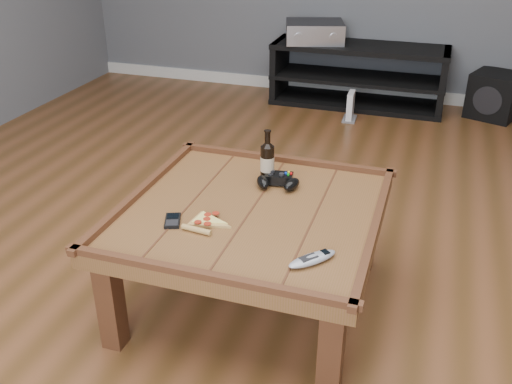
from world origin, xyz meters
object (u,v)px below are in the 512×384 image
(media_console, at_px, (358,76))
(remote_control, at_px, (312,259))
(game_console, at_px, (350,107))
(pizza_slice, at_px, (205,222))
(subwoofer, at_px, (495,95))
(beer_bottle, at_px, (267,161))
(game_controller, at_px, (278,181))
(av_receiver, at_px, (315,32))
(smartphone, at_px, (173,221))
(coffee_table, at_px, (252,222))

(media_console, relative_size, remote_control, 7.75)
(remote_control, bearing_deg, game_console, 138.03)
(pizza_slice, xyz_separation_m, subwoofer, (1.20, 2.96, -0.28))
(game_console, bearing_deg, beer_bottle, -93.52)
(game_controller, xyz_separation_m, game_console, (-0.03, 2.14, -0.37))
(beer_bottle, relative_size, subwoofer, 0.52)
(remote_control, relative_size, av_receiver, 0.33)
(subwoofer, bearing_deg, remote_control, -82.84)
(smartphone, distance_m, av_receiver, 2.94)
(game_console, bearing_deg, smartphone, -98.61)
(media_console, bearing_deg, smartphone, -94.96)
(coffee_table, xyz_separation_m, game_controller, (0.04, 0.23, 0.09))
(coffee_table, height_order, game_controller, game_controller)
(media_console, xyz_separation_m, pizza_slice, (-0.13, -2.91, 0.21))
(pizza_slice, relative_size, remote_control, 1.25)
(game_controller, bearing_deg, beer_bottle, 136.67)
(av_receiver, xyz_separation_m, subwoofer, (1.45, 0.05, -0.41))
(av_receiver, bearing_deg, remote_control, -93.37)
(pizza_slice, bearing_deg, av_receiver, 101.13)
(beer_bottle, distance_m, remote_control, 0.65)
(smartphone, bearing_deg, subwoofer, 44.97)
(beer_bottle, bearing_deg, pizza_slice, -104.47)
(game_controller, relative_size, av_receiver, 0.38)
(av_receiver, bearing_deg, smartphone, -103.81)
(game_controller, height_order, remote_control, game_controller)
(subwoofer, height_order, game_console, subwoofer)
(remote_control, bearing_deg, subwoofer, 117.78)
(av_receiver, bearing_deg, pizza_slice, -101.35)
(beer_bottle, xyz_separation_m, game_console, (0.03, 2.10, -0.44))
(pizza_slice, relative_size, smartphone, 1.91)
(smartphone, bearing_deg, remote_control, -30.76)
(coffee_table, bearing_deg, remote_control, -42.49)
(media_console, xyz_separation_m, beer_bottle, (-0.02, -2.48, 0.30))
(smartphone, bearing_deg, media_console, 63.97)
(smartphone, distance_m, subwoofer, 3.28)
(game_controller, relative_size, subwoofer, 0.46)
(remote_control, height_order, game_console, remote_control)
(coffee_table, xyz_separation_m, media_console, (0.00, 2.75, -0.15))
(remote_control, relative_size, subwoofer, 0.40)
(media_console, bearing_deg, coffee_table, -90.00)
(coffee_table, height_order, beer_bottle, beer_bottle)
(game_controller, bearing_deg, pizza_slice, -121.50)
(smartphone, xyz_separation_m, subwoofer, (1.33, 2.99, -0.28))
(media_console, height_order, beer_bottle, beer_bottle)
(coffee_table, relative_size, beer_bottle, 4.44)
(beer_bottle, height_order, remote_control, beer_bottle)
(media_console, xyz_separation_m, remote_control, (0.31, -3.04, 0.22))
(pizza_slice, relative_size, subwoofer, 0.50)
(smartphone, relative_size, game_console, 0.53)
(pizza_slice, height_order, smartphone, pizza_slice)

